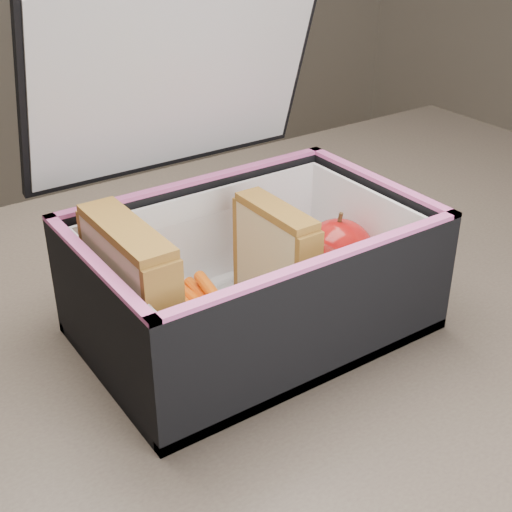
% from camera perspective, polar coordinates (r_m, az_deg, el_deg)
% --- Properties ---
extents(kitchen_table, '(1.20, 0.80, 0.75)m').
position_cam_1_polar(kitchen_table, '(0.68, 2.47, -12.34)').
color(kitchen_table, brown).
rests_on(kitchen_table, ground).
extents(lunch_bag, '(0.28, 0.24, 0.28)m').
position_cam_1_polar(lunch_bag, '(0.60, -0.48, -0.79)').
color(lunch_bag, black).
rests_on(lunch_bag, kitchen_table).
extents(plastic_tub, '(0.18, 0.13, 0.07)m').
position_cam_1_polar(plastic_tub, '(0.58, -3.80, -3.27)').
color(plastic_tub, white).
rests_on(plastic_tub, lunch_bag).
extents(sandwich_left, '(0.03, 0.11, 0.12)m').
position_cam_1_polar(sandwich_left, '(0.54, -9.91, -3.17)').
color(sandwich_left, '#CAB686').
rests_on(sandwich_left, plastic_tub).
extents(sandwich_right, '(0.02, 0.09, 0.10)m').
position_cam_1_polar(sandwich_right, '(0.60, 1.57, -0.23)').
color(sandwich_right, '#CAB686').
rests_on(sandwich_right, plastic_tub).
extents(carrot_sticks, '(0.04, 0.13, 0.03)m').
position_cam_1_polar(carrot_sticks, '(0.59, -4.89, -4.35)').
color(carrot_sticks, '#EB4900').
rests_on(carrot_sticks, plastic_tub).
extents(paper_napkin, '(0.07, 0.07, 0.01)m').
position_cam_1_polar(paper_napkin, '(0.67, 5.72, -1.95)').
color(paper_napkin, white).
rests_on(paper_napkin, lunch_bag).
extents(red_apple, '(0.07, 0.07, 0.07)m').
position_cam_1_polar(red_apple, '(0.65, 6.59, 0.40)').
color(red_apple, maroon).
rests_on(red_apple, paper_napkin).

